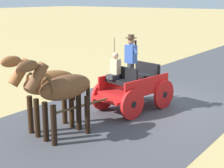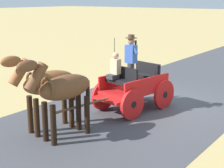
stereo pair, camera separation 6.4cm
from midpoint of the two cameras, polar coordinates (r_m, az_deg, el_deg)
The scene contains 5 objects.
ground_plane at distance 12.01m, azimuth 6.58°, elevation -3.16°, with size 200.00×200.00×0.00m, color tan.
road_surface at distance 12.00m, azimuth 6.58°, elevation -3.15°, with size 5.93×160.00×0.01m, color #424247.
horse_drawn_carriage at distance 11.02m, azimuth 3.26°, elevation -0.27°, with size 1.77×4.51×2.50m.
horse_near_side at distance 8.68m, azimuth -8.57°, elevation -0.97°, with size 0.79×2.15×2.21m.
horse_off_side at distance 9.26m, azimuth -11.18°, elevation -0.12°, with size 0.88×2.15×2.21m.
Camera 1 is at (-5.66, 9.97, 3.60)m, focal length 54.26 mm.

